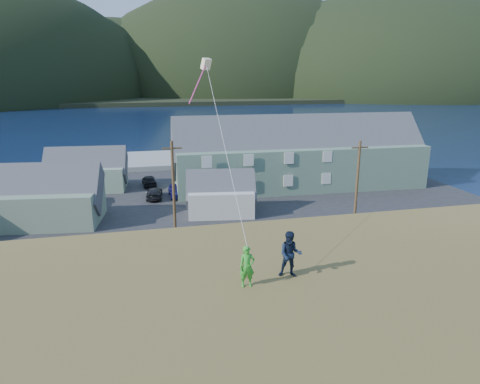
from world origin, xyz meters
name	(u,v)px	position (x,y,z in m)	size (l,w,h in m)	color
ground	(201,255)	(0.00, 0.00, 0.00)	(900.00, 900.00, 0.00)	#0A1638
grass_strip	(205,264)	(0.00, -2.00, 0.05)	(110.00, 8.00, 0.10)	#4C3D19
waterfront_lot	(182,199)	(0.00, 17.00, 0.06)	(72.00, 36.00, 0.12)	#28282B
wharf	(133,161)	(-6.00, 40.00, 0.45)	(26.00, 14.00, 0.90)	gray
far_shore	(144,91)	(0.00, 330.00, 1.00)	(900.00, 320.00, 2.00)	black
far_hills	(196,92)	(35.59, 279.38, 2.00)	(760.00, 265.00, 143.00)	black
lodge	(298,154)	(15.85, 19.60, 4.47)	(33.29, 10.31, 11.61)	slate
shed_palegreen_near	(49,197)	(-13.73, 11.16, 2.79)	(10.91, 7.64, 7.43)	slate
shed_white	(221,194)	(3.62, 10.33, 2.26)	(7.97, 5.86, 5.84)	silver
shed_palegreen_far	(86,170)	(-11.55, 24.11, 2.63)	(10.64, 6.59, 6.87)	gray
utility_poles	(179,197)	(-1.58, 1.50, 4.73)	(31.44, 0.24, 9.44)	#47331E
parked_cars	(109,188)	(-8.68, 21.23, 0.84)	(25.69, 14.12, 1.58)	silver
kite_flyer_green	(247,267)	(-0.86, -19.34, 7.98)	(0.57, 0.37, 1.56)	green
kite_flyer_navy	(290,254)	(0.94, -18.94, 8.11)	(0.88, 0.69, 1.82)	#121D33
kite_rig	(205,69)	(-0.99, -11.09, 14.96)	(0.93, 4.61, 10.75)	#FFECC2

